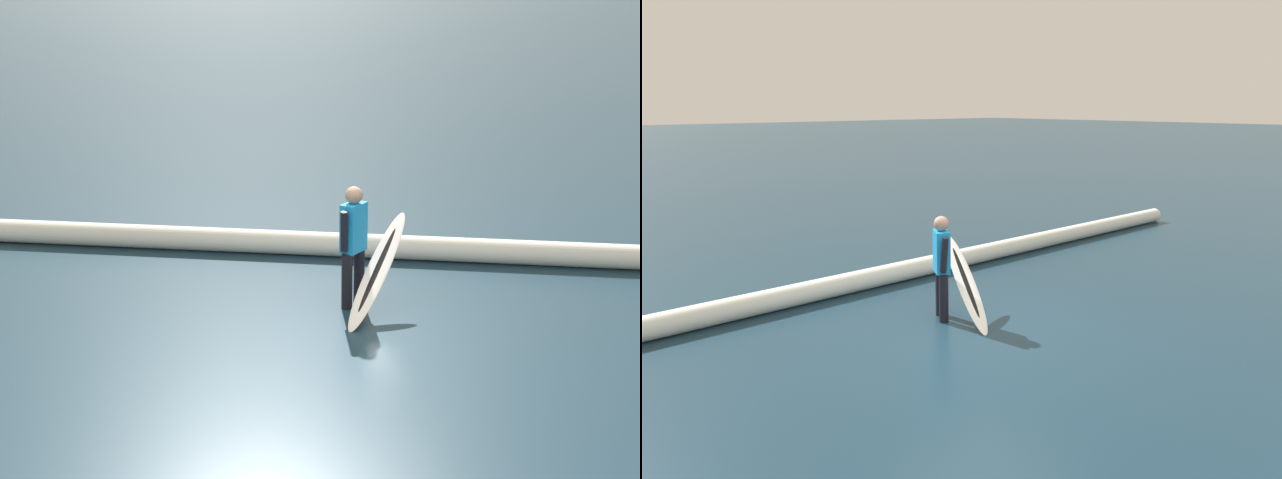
% 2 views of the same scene
% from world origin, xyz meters
% --- Properties ---
extents(ground_plane, '(187.00, 187.00, 0.00)m').
position_xyz_m(ground_plane, '(0.00, 0.00, 0.00)').
color(ground_plane, '#183142').
extents(surfer, '(0.34, 0.52, 1.56)m').
position_xyz_m(surfer, '(-0.05, -0.99, 0.87)').
color(surfer, black).
rests_on(surfer, ground_plane).
extents(surfboard, '(0.84, 1.58, 1.11)m').
position_xyz_m(surfboard, '(-0.37, -0.82, 0.54)').
color(surfboard, white).
rests_on(surfboard, ground_plane).
extents(wave_crest_foreground, '(22.60, 1.09, 0.35)m').
position_xyz_m(wave_crest_foreground, '(2.29, -3.00, 0.18)').
color(wave_crest_foreground, white).
rests_on(wave_crest_foreground, ground_plane).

